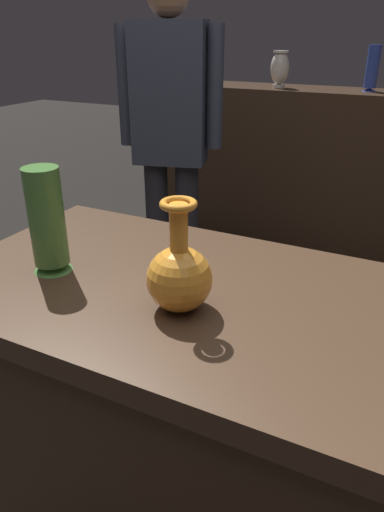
{
  "coord_description": "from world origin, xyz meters",
  "views": [
    {
      "loc": [
        0.38,
        -0.81,
        1.31
      ],
      "look_at": [
        -0.01,
        -0.04,
        0.9
      ],
      "focal_mm": 33.38,
      "sensor_mm": 36.0,
      "label": 1
    }
  ],
  "objects": [
    {
      "name": "visitor_near_left",
      "position": [
        -0.69,
        1.1,
        0.89
      ],
      "size": [
        0.45,
        0.26,
        1.52
      ],
      "rotation": [
        0.0,
        0.0,
        3.42
      ],
      "color": "#232328",
      "rests_on": "ground_plane"
    },
    {
      "name": "back_display_shelf",
      "position": [
        0.0,
        2.2,
        0.49
      ],
      "size": [
        2.6,
        0.4,
        0.99
      ],
      "color": "#382619",
      "rests_on": "ground_plane"
    },
    {
      "name": "shelf_vase_center",
      "position": [
        0.0,
        2.2,
        1.11
      ],
      "size": [
        0.08,
        0.08,
        0.24
      ],
      "color": "#2D429E",
      "rests_on": "back_display_shelf"
    },
    {
      "name": "vase_centerpiece",
      "position": [
        -0.01,
        -0.08,
        0.88
      ],
      "size": [
        0.13,
        0.13,
        0.23
      ],
      "color": "orange",
      "rests_on": "display_plinth"
    },
    {
      "name": "display_plinth",
      "position": [
        0.0,
        0.0,
        0.4
      ],
      "size": [
        1.2,
        0.64,
        0.8
      ],
      "color": "#422D1E",
      "rests_on": "ground_plane"
    },
    {
      "name": "vase_tall_behind",
      "position": [
        -0.36,
        -0.07,
        0.92
      ],
      "size": [
        0.09,
        0.09,
        0.24
      ],
      "color": "#477A38",
      "rests_on": "display_plinth"
    },
    {
      "name": "shelf_vase_left",
      "position": [
        -0.52,
        2.16,
        1.1
      ],
      "size": [
        0.11,
        0.11,
        0.21
      ],
      "color": "silver",
      "rests_on": "back_display_shelf"
    },
    {
      "name": "shelf_vase_far_left",
      "position": [
        -1.04,
        2.17,
        1.05
      ],
      "size": [
        0.1,
        0.1,
        0.09
      ],
      "color": "gray",
      "rests_on": "back_display_shelf"
    }
  ]
}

